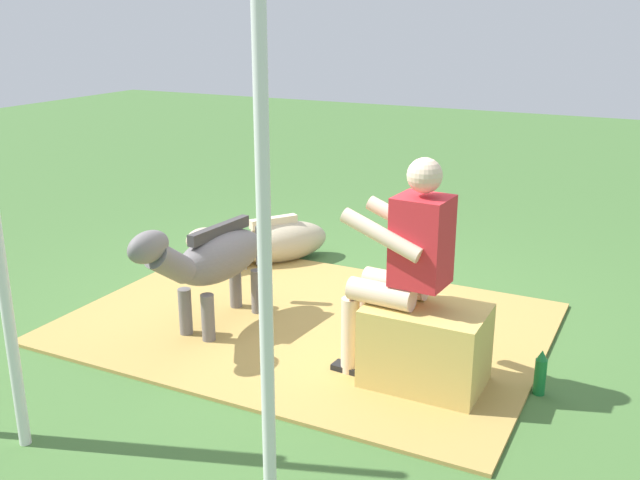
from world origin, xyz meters
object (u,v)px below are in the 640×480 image
object	(u,v)px
pony_lying	(272,243)
hay_bale	(425,347)
soda_bottle	(540,373)
person_seated	(402,260)
tent_pole_left	(265,273)
pony_standing	(212,260)

from	to	relation	value
pony_lying	hay_bale	bearing A→B (deg)	141.89
pony_lying	soda_bottle	distance (m)	2.90
pony_lying	person_seated	bearing A→B (deg)	139.53
tent_pole_left	pony_lying	bearing A→B (deg)	-59.83
pony_standing	tent_pole_left	xyz separation A→B (m)	(-1.32, 1.48, 0.61)
hay_bale	person_seated	bearing A→B (deg)	-2.81
soda_bottle	pony_standing	bearing A→B (deg)	2.80
pony_standing	tent_pole_left	size ratio (longest dim) A/B	0.60
hay_bale	tent_pole_left	bearing A→B (deg)	79.26
person_seated	hay_bale	bearing A→B (deg)	177.19
pony_standing	pony_lying	size ratio (longest dim) A/B	1.07
hay_bale	soda_bottle	xyz separation A→B (m)	(-0.64, -0.21, -0.12)
hay_bale	pony_lying	distance (m)	2.47
person_seated	pony_lying	xyz separation A→B (m)	(1.78, -1.52, -0.58)
tent_pole_left	soda_bottle	bearing A→B (deg)	-119.57
hay_bale	pony_standing	xyz separation A→B (m)	(1.58, -0.10, 0.27)
pony_standing	soda_bottle	size ratio (longest dim) A/B	4.78
pony_standing	soda_bottle	bearing A→B (deg)	-177.20
soda_bottle	tent_pole_left	distance (m)	2.07
person_seated	pony_lying	world-z (taller)	person_seated
pony_standing	pony_lying	distance (m)	1.50
person_seated	tent_pole_left	world-z (taller)	tent_pole_left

